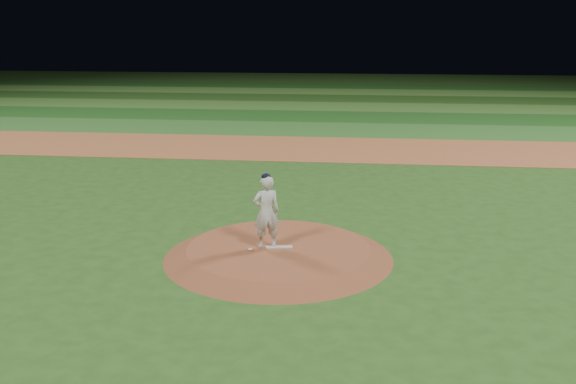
# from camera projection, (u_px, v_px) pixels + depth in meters

# --- Properties ---
(ground) EXTENTS (120.00, 120.00, 0.00)m
(ground) POSITION_uv_depth(u_px,v_px,m) (278.00, 257.00, 15.48)
(ground) COLOR #27501A
(ground) RESTS_ON ground
(infield_dirt_band) EXTENTS (70.00, 6.00, 0.02)m
(infield_dirt_band) POSITION_uv_depth(u_px,v_px,m) (319.00, 149.00, 28.93)
(infield_dirt_band) COLOR #A55C33
(infield_dirt_band) RESTS_ON ground
(outfield_stripe_0) EXTENTS (70.00, 5.00, 0.02)m
(outfield_stripe_0) POSITION_uv_depth(u_px,v_px,m) (326.00, 129.00, 34.21)
(outfield_stripe_0) COLOR #2D6926
(outfield_stripe_0) RESTS_ON ground
(outfield_stripe_1) EXTENTS (70.00, 5.00, 0.02)m
(outfield_stripe_1) POSITION_uv_depth(u_px,v_px,m) (331.00, 116.00, 39.02)
(outfield_stripe_1) COLOR #1B4E19
(outfield_stripe_1) RESTS_ON ground
(outfield_stripe_2) EXTENTS (70.00, 5.00, 0.02)m
(outfield_stripe_2) POSITION_uv_depth(u_px,v_px,m) (334.00, 106.00, 43.82)
(outfield_stripe_2) COLOR #3A6E28
(outfield_stripe_2) RESTS_ON ground
(outfield_stripe_3) EXTENTS (70.00, 5.00, 0.02)m
(outfield_stripe_3) POSITION_uv_depth(u_px,v_px,m) (337.00, 98.00, 48.63)
(outfield_stripe_3) COLOR #204817
(outfield_stripe_3) RESTS_ON ground
(outfield_stripe_4) EXTENTS (70.00, 5.00, 0.02)m
(outfield_stripe_4) POSITION_uv_depth(u_px,v_px,m) (340.00, 92.00, 53.43)
(outfield_stripe_4) COLOR #437C2D
(outfield_stripe_4) RESTS_ON ground
(outfield_stripe_5) EXTENTS (70.00, 5.00, 0.02)m
(outfield_stripe_5) POSITION_uv_depth(u_px,v_px,m) (342.00, 86.00, 58.24)
(outfield_stripe_5) COLOR #1C4E19
(outfield_stripe_5) RESTS_ON ground
(pitchers_mound) EXTENTS (5.50, 5.50, 0.25)m
(pitchers_mound) POSITION_uv_depth(u_px,v_px,m) (278.00, 252.00, 15.45)
(pitchers_mound) COLOR brown
(pitchers_mound) RESTS_ON ground
(pitching_rubber) EXTENTS (0.66, 0.28, 0.03)m
(pitching_rubber) POSITION_uv_depth(u_px,v_px,m) (279.00, 247.00, 15.36)
(pitching_rubber) COLOR beige
(pitching_rubber) RESTS_ON pitchers_mound
(rosin_bag) EXTENTS (0.12, 0.12, 0.07)m
(rosin_bag) POSITION_uv_depth(u_px,v_px,m) (250.00, 249.00, 15.16)
(rosin_bag) COLOR silver
(rosin_bag) RESTS_ON pitchers_mound
(pitcher_on_mound) EXTENTS (0.76, 0.64, 1.83)m
(pitcher_on_mound) POSITION_uv_depth(u_px,v_px,m) (266.00, 212.00, 15.16)
(pitcher_on_mound) COLOR silver
(pitcher_on_mound) RESTS_ON pitchers_mound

